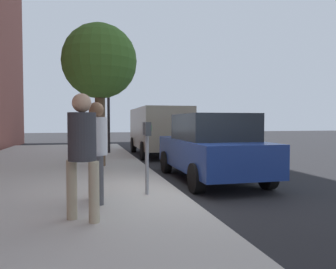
{
  "coord_description": "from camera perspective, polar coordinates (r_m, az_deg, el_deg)",
  "views": [
    {
      "loc": [
        -6.62,
        1.84,
        1.57
      ],
      "look_at": [
        0.11,
        0.15,
        1.29
      ],
      "focal_mm": 34.41,
      "sensor_mm": 36.0,
      "label": 1
    }
  ],
  "objects": [
    {
      "name": "traffic_signal",
      "position": [
        14.81,
        -10.1,
        6.18
      ],
      "size": [
        0.24,
        0.44,
        3.6
      ],
      "color": "black",
      "rests_on": "sidewalk_slab"
    },
    {
      "name": "sidewalk_slab",
      "position": [
        6.89,
        -23.85,
        -10.43
      ],
      "size": [
        28.0,
        6.0,
        0.15
      ],
      "primitive_type": "cube",
      "color": "#B7B2A8",
      "rests_on": "ground_plane"
    },
    {
      "name": "ground_plane",
      "position": [
        7.05,
        1.41,
        -10.57
      ],
      "size": [
        80.0,
        80.0,
        0.0
      ],
      "primitive_type": "plane",
      "color": "#232326",
      "rests_on": "ground"
    },
    {
      "name": "parked_van_far",
      "position": [
        14.9,
        -1.73,
        1.12
      ],
      "size": [
        5.23,
        2.18,
        2.18
      ],
      "color": "gray",
      "rests_on": "ground_plane"
    },
    {
      "name": "parking_meter",
      "position": [
        6.26,
        -3.75,
        -1.4
      ],
      "size": [
        0.36,
        0.12,
        1.41
      ],
      "color": "gray",
      "rests_on": "sidewalk_slab"
    },
    {
      "name": "street_tree",
      "position": [
        10.65,
        -12.02,
        12.37
      ],
      "size": [
        2.35,
        2.35,
        4.51
      ],
      "color": "brown",
      "rests_on": "sidewalk_slab"
    },
    {
      "name": "pedestrian_at_meter",
      "position": [
        5.76,
        -12.55,
        -1.57
      ],
      "size": [
        0.53,
        0.38,
        1.76
      ],
      "rotation": [
        0.0,
        0.0,
        -1.39
      ],
      "color": "#47474C",
      "rests_on": "sidewalk_slab"
    },
    {
      "name": "pedestrian_bystander",
      "position": [
        4.73,
        -14.96,
        -1.87
      ],
      "size": [
        0.4,
        0.46,
        1.82
      ],
      "rotation": [
        0.0,
        0.0,
        -0.67
      ],
      "color": "tan",
      "rests_on": "sidewalk_slab"
    },
    {
      "name": "parked_sedan_near",
      "position": [
        8.64,
        7.6,
        -2.19
      ],
      "size": [
        4.42,
        2.0,
        1.77
      ],
      "color": "navy",
      "rests_on": "ground_plane"
    }
  ]
}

